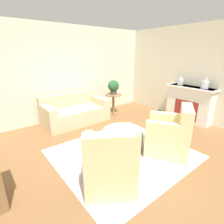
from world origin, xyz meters
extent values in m
plane|color=brown|center=(0.00, 0.00, 0.00)|extent=(16.00, 16.00, 0.00)
cube|color=beige|center=(0.00, 2.82, 1.40)|extent=(9.53, 0.12, 2.80)
cube|color=beige|center=(3.10, 0.00, 1.40)|extent=(0.12, 10.07, 2.80)
cube|color=#BCB2C1|center=(0.00, 0.00, 0.01)|extent=(2.61, 2.39, 0.01)
cube|color=#C6B289|center=(0.07, 2.18, 0.22)|extent=(1.88, 0.94, 0.45)
cube|color=#C6B289|center=(0.07, 2.55, 0.64)|extent=(1.88, 0.20, 0.39)
cube|color=#C6B289|center=(-0.75, 2.16, 0.55)|extent=(0.24, 0.90, 0.21)
cube|color=#C6B289|center=(0.89, 2.16, 0.55)|extent=(0.24, 0.90, 0.21)
cube|color=olive|center=(0.07, 1.74, 0.03)|extent=(1.69, 0.05, 0.06)
cube|color=beige|center=(-0.76, -0.52, 0.24)|extent=(1.06, 1.09, 0.46)
cube|color=beige|center=(-0.92, -0.78, 0.75)|extent=(0.73, 0.57, 0.57)
cube|color=beige|center=(-0.49, -0.66, 0.63)|extent=(0.53, 0.73, 0.31)
cube|color=beige|center=(-1.00, -0.34, 0.63)|extent=(0.53, 0.73, 0.31)
cube|color=olive|center=(-0.56, -0.20, 0.04)|extent=(0.59, 0.40, 0.06)
cube|color=beige|center=(0.76, -0.52, 0.24)|extent=(1.06, 1.09, 0.46)
cube|color=beige|center=(0.92, -0.78, 0.75)|extent=(0.73, 0.57, 0.57)
cube|color=beige|center=(1.00, -0.34, 0.63)|extent=(0.53, 0.73, 0.31)
cube|color=beige|center=(0.49, -0.66, 0.63)|extent=(0.53, 0.73, 0.31)
cube|color=olive|center=(0.56, -0.20, 0.04)|extent=(0.59, 0.40, 0.06)
cylinder|color=#C6B289|center=(0.12, 0.14, 0.30)|extent=(0.85, 0.85, 0.33)
cylinder|color=olive|center=(-0.14, -0.11, 0.07)|extent=(0.05, 0.05, 0.12)
cylinder|color=olive|center=(0.37, -0.11, 0.07)|extent=(0.05, 0.05, 0.12)
cylinder|color=olive|center=(-0.14, 0.40, 0.07)|extent=(0.05, 0.05, 0.12)
cylinder|color=olive|center=(0.37, 0.40, 0.07)|extent=(0.05, 0.05, 0.12)
cylinder|color=olive|center=(1.45, 2.12, 0.67)|extent=(0.54, 0.54, 0.03)
cylinder|color=olive|center=(1.45, 2.12, 0.33)|extent=(0.08, 0.08, 0.65)
cylinder|color=olive|center=(1.45, 2.12, 0.01)|extent=(0.30, 0.30, 0.03)
cube|color=white|center=(2.86, 0.18, 0.53)|extent=(0.36, 1.33, 1.06)
cube|color=maroon|center=(2.69, 0.18, 0.37)|extent=(0.02, 0.73, 0.58)
cube|color=white|center=(2.84, 0.18, 1.04)|extent=(0.44, 1.43, 0.05)
cylinder|color=silver|center=(2.84, 0.54, 1.15)|extent=(0.17, 0.17, 0.18)
cylinder|color=silver|center=(2.84, 0.54, 1.28)|extent=(0.08, 0.08, 0.07)
cylinder|color=silver|center=(2.84, -0.18, 1.17)|extent=(0.21, 0.21, 0.21)
cylinder|color=silver|center=(2.84, -0.18, 1.31)|extent=(0.09, 0.09, 0.08)
cylinder|color=#4C4742|center=(1.45, 2.12, 0.75)|extent=(0.22, 0.22, 0.13)
sphere|color=#23562D|center=(1.45, 2.12, 0.97)|extent=(0.37, 0.37, 0.37)
camera|label=1|loc=(-2.15, -2.35, 2.02)|focal=28.00mm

